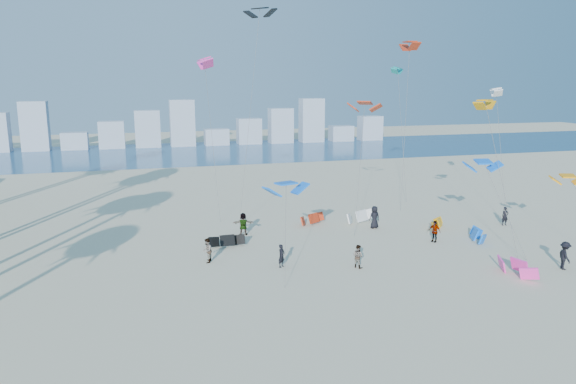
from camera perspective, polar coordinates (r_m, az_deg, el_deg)
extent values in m
plane|color=beige|center=(23.79, 3.62, -18.93)|extent=(220.00, 220.00, 0.00)
plane|color=navy|center=(92.33, -11.25, 4.01)|extent=(220.00, 220.00, 0.00)
imported|color=black|center=(35.89, -0.68, -6.70)|extent=(0.66, 0.64, 1.53)
imported|color=gray|center=(36.09, 7.32, -6.68)|extent=(0.89, 0.95, 1.54)
imported|color=black|center=(45.51, 9.04, -2.62)|extent=(0.97, 0.68, 1.87)
imported|color=gray|center=(42.69, 15.08, -3.99)|extent=(0.84, 1.05, 1.67)
imported|color=black|center=(39.70, 26.98, -5.95)|extent=(1.00, 1.34, 1.85)
imported|color=gray|center=(43.18, -4.71, -3.35)|extent=(1.73, 0.80, 1.79)
imported|color=black|center=(49.36, 21.77, -2.37)|extent=(0.62, 0.45, 1.58)
imported|color=gray|center=(37.14, -8.45, -6.08)|extent=(0.83, 0.95, 1.66)
cylinder|color=#595959|center=(33.21, -0.26, -4.43)|extent=(0.92, 2.96, 5.75)
cylinder|color=#595959|center=(44.70, 7.52, 2.59)|extent=(2.55, 4.48, 10.16)
cylinder|color=#595959|center=(40.65, 21.42, 1.32)|extent=(1.29, 3.28, 10.67)
cylinder|color=#595959|center=(47.95, -7.94, 5.43)|extent=(0.57, 3.56, 13.85)
cylinder|color=#595959|center=(56.82, 11.84, 5.96)|extent=(0.72, 4.55, 13.23)
cylinder|color=#595959|center=(46.50, -4.03, 7.88)|extent=(2.85, 3.81, 18.01)
cylinder|color=#595959|center=(50.37, 21.41, 3.57)|extent=(0.16, 2.98, 11.30)
cylinder|color=#595959|center=(40.48, 21.76, -1.81)|extent=(1.78, 3.20, 6.45)
cylinder|color=#595959|center=(52.60, 12.17, 6.76)|extent=(1.92, 3.23, 15.54)
cube|color=#9EADBF|center=(102.92, -24.98, 6.27)|extent=(4.40, 3.00, 8.40)
cube|color=#9EADBF|center=(102.35, -21.41, 5.01)|extent=(4.40, 3.00, 3.00)
cube|color=#9EADBF|center=(101.83, -17.97, 5.73)|extent=(4.40, 3.00, 4.80)
cube|color=#9EADBF|center=(101.68, -14.49, 6.43)|extent=(4.40, 3.00, 6.60)
cube|color=#9EADBF|center=(101.92, -11.01, 7.11)|extent=(4.40, 3.00, 8.40)
cube|color=#9EADBF|center=(102.85, -7.49, 5.75)|extent=(4.40, 3.00, 3.00)
cube|color=#9EADBF|center=(103.82, -4.10, 6.38)|extent=(4.40, 3.00, 4.80)
cube|color=#9EADBF|center=(105.15, -0.77, 6.97)|extent=(4.40, 3.00, 6.60)
cube|color=#9EADBF|center=(106.83, 2.47, 7.52)|extent=(4.40, 3.00, 8.40)
cube|color=#9EADBF|center=(109.14, 5.58, 6.14)|extent=(4.40, 3.00, 3.00)
cube|color=#9EADBF|center=(111.44, 8.58, 6.65)|extent=(4.40, 3.00, 4.80)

